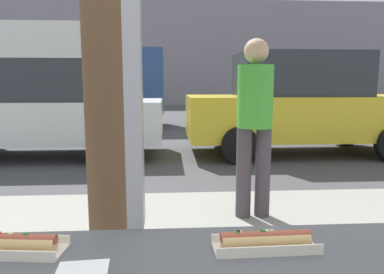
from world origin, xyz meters
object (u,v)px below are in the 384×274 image
hotdog_tray_near (266,241)px  parked_car_white (38,109)px  parked_car_yellow (300,105)px  box_truck (45,74)px  hotdog_tray_far (12,244)px  pedestrian (255,117)px

hotdog_tray_near → parked_car_white: bearing=114.0°
parked_car_yellow → box_truck: size_ratio=0.64×
hotdog_tray_far → parked_car_white: (-1.97, 5.90, -0.06)m
hotdog_tray_near → box_truck: box_truck is taller
parked_car_yellow → parked_car_white: bearing=180.0°
hotdog_tray_near → hotdog_tray_far: 0.67m
parked_car_white → box_truck: size_ratio=0.66×
parked_car_yellow → hotdog_tray_near: bearing=-110.9°
box_truck → hotdog_tray_far: bearing=-72.6°
hotdog_tray_near → parked_car_white: parked_car_white is taller
hotdog_tray_near → parked_car_white: size_ratio=0.06×
hotdog_tray_near → pedestrian: bearing=77.3°
hotdog_tray_near → box_truck: size_ratio=0.04×
parked_car_yellow → pedestrian: size_ratio=2.67×
parked_car_white → pedestrian: 4.78m
box_truck → pedestrian: box_truck is taller
hotdog_tray_near → pedestrian: (0.53, 2.34, 0.11)m
hotdog_tray_far → parked_car_yellow: (2.93, 5.90, 0.00)m
hotdog_tray_far → box_truck: bearing=107.4°
hotdog_tray_far → pedestrian: (1.19, 2.32, 0.11)m
box_truck → pedestrian: bearing=-61.3°
parked_car_white → parked_car_yellow: 4.90m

